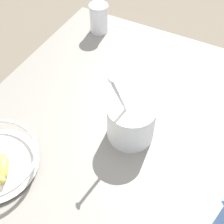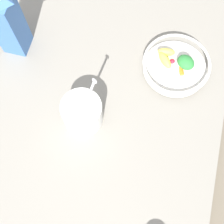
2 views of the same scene
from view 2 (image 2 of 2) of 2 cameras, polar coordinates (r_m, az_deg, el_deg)
name	(u,v)px [view 2 (image 2 of 2)]	position (r m, az deg, el deg)	size (l,w,h in m)	color
ground_plane	(60,96)	(1.15, -9.45, 2.83)	(6.00, 6.00, 0.00)	#665B4C
countertop	(59,95)	(1.13, -9.58, 3.15)	(1.16, 1.16, 0.03)	gray
fruit_bowl	(176,65)	(1.13, 11.63, 8.41)	(0.24, 0.24, 0.08)	silver
milk_carton	(6,21)	(1.12, -18.76, 15.53)	(0.09, 0.09, 0.29)	#3D6BB2
yogurt_tub	(82,112)	(1.01, -5.45, -0.04)	(0.13, 0.13, 0.24)	white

